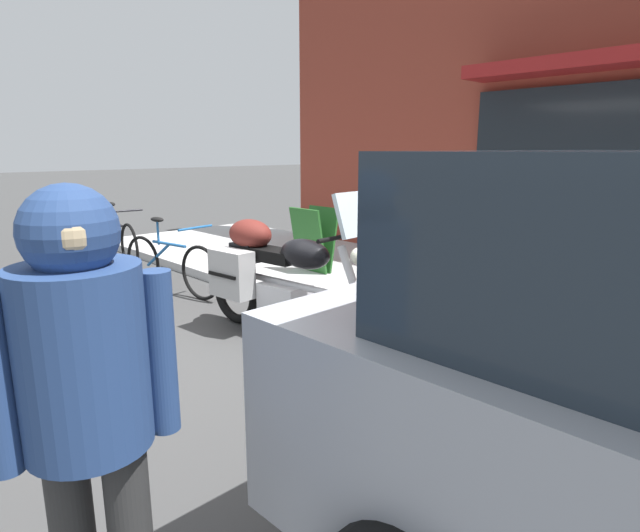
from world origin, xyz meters
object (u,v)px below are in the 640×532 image
parked_bicycle (170,264)px  sandwich_board_sign (314,239)px  touring_motorcycle (276,275)px  pedestrian_walking (86,383)px  second_bicycle_by_cafe (118,241)px

parked_bicycle → sandwich_board_sign: 1.87m
touring_motorcycle → pedestrian_walking: (2.05, -2.37, 0.42)m
second_bicycle_by_cafe → pedestrian_walking: bearing=-23.0°
sandwich_board_sign → pedestrian_walking: bearing=-50.3°
sandwich_board_sign → touring_motorcycle: bearing=-51.9°
pedestrian_walking → sandwich_board_sign: 5.39m
touring_motorcycle → parked_bicycle: size_ratio=1.23×
touring_motorcycle → pedestrian_walking: size_ratio=1.29×
sandwich_board_sign → parked_bicycle: bearing=-113.3°
pedestrian_walking → sandwich_board_sign: size_ratio=1.93×
touring_motorcycle → second_bicycle_by_cafe: bearing=177.1°
parked_bicycle → pedestrian_walking: size_ratio=1.05×
touring_motorcycle → sandwich_board_sign: (-1.37, 1.75, -0.05)m
pedestrian_walking → second_bicycle_by_cafe: 6.61m
parked_bicycle → touring_motorcycle: bearing=-1.2°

